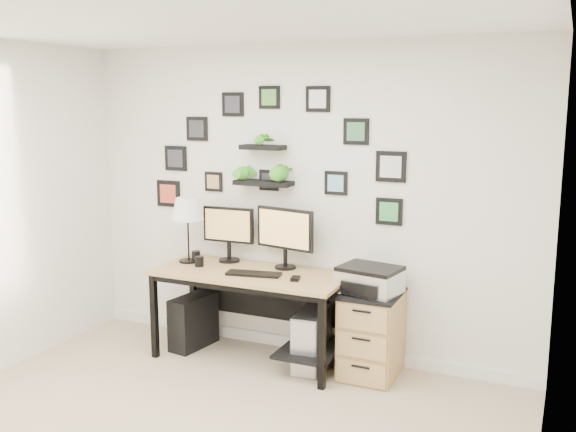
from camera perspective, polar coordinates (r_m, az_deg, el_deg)
The scene contains 14 objects.
room at distance 5.68m, azimuth 1.01°, elevation -11.27°, with size 4.00×4.00×4.00m.
desk at distance 5.32m, azimuth -2.85°, elevation -6.21°, with size 1.60×0.70×0.75m.
monitor_left at distance 5.56m, azimuth -5.32°, elevation -1.25°, with size 0.47×0.19×0.48m.
monitor_right at distance 5.30m, azimuth -0.28°, elevation -1.52°, with size 0.54×0.21×0.51m.
keyboard at distance 5.17m, azimuth -3.07°, elevation -5.15°, with size 0.44×0.14×0.02m, color black.
mouse at distance 5.01m, azimuth 0.66°, elevation -5.58°, with size 0.06×0.10×0.03m, color black.
table_lamp at distance 5.56m, azimuth -8.92°, elevation 0.49°, with size 0.28×0.28×0.56m.
mug at distance 5.48m, azimuth -7.90°, elevation -4.03°, with size 0.08×0.08×0.09m, color black.
pen_cup at distance 5.64m, azimuth -8.18°, elevation -3.57°, with size 0.07×0.07×0.10m, color black.
pc_tower_black at distance 5.74m, azimuth -8.40°, elevation -9.25°, with size 0.20×0.46×0.46m, color black.
pc_tower_grey at distance 5.25m, azimuth 2.12°, elevation -10.91°, with size 0.26×0.50×0.48m.
file_cabinet at distance 5.12m, azimuth 7.41°, elevation -10.38°, with size 0.43×0.53×0.67m.
printer at distance 4.99m, azimuth 7.27°, elevation -5.62°, with size 0.50×0.43×0.20m.
wall_decor at distance 5.38m, azimuth -1.87°, elevation 5.14°, with size 2.33×0.18×1.09m.
Camera 1 is at (2.08, -2.88, 2.12)m, focal length 40.00 mm.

